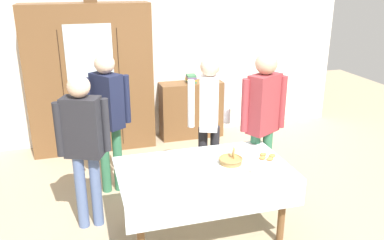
% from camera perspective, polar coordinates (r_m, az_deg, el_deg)
% --- Properties ---
extents(ground_plane, '(12.00, 12.00, 0.00)m').
position_cam_1_polar(ground_plane, '(4.49, 0.74, -14.10)').
color(ground_plane, tan).
rests_on(ground_plane, ground).
extents(back_wall, '(6.40, 0.10, 2.70)m').
position_cam_1_polar(back_wall, '(6.41, -6.21, 9.28)').
color(back_wall, silver).
rests_on(back_wall, ground).
extents(dining_table, '(1.65, 0.98, 0.74)m').
position_cam_1_polar(dining_table, '(3.97, 1.77, -8.20)').
color(dining_table, brown).
rests_on(dining_table, ground).
extents(wall_cabinet, '(1.76, 0.46, 2.14)m').
position_cam_1_polar(wall_cabinet, '(6.09, -14.00, 5.56)').
color(wall_cabinet, brown).
rests_on(wall_cabinet, ground).
extents(bookshelf_low, '(0.99, 0.35, 0.90)m').
position_cam_1_polar(bookshelf_low, '(6.54, -0.11, 1.46)').
color(bookshelf_low, brown).
rests_on(bookshelf_low, ground).
extents(book_stack, '(0.15, 0.22, 0.13)m').
position_cam_1_polar(book_stack, '(6.40, -0.11, 5.83)').
color(book_stack, '#3D754C').
rests_on(book_stack, bookshelf_low).
extents(tea_cup_front_edge, '(0.13, 0.13, 0.06)m').
position_cam_1_polar(tea_cup_front_edge, '(4.26, 7.14, -4.39)').
color(tea_cup_front_edge, white).
rests_on(tea_cup_front_edge, dining_table).
extents(tea_cup_near_left, '(0.13, 0.13, 0.06)m').
position_cam_1_polar(tea_cup_near_left, '(3.95, 0.37, -6.18)').
color(tea_cup_near_left, silver).
rests_on(tea_cup_near_left, dining_table).
extents(tea_cup_center, '(0.13, 0.13, 0.06)m').
position_cam_1_polar(tea_cup_center, '(3.67, 3.65, -8.43)').
color(tea_cup_center, white).
rests_on(tea_cup_center, dining_table).
extents(tea_cup_near_right, '(0.13, 0.13, 0.06)m').
position_cam_1_polar(tea_cup_near_right, '(3.90, -4.72, -6.68)').
color(tea_cup_near_right, white).
rests_on(tea_cup_near_right, dining_table).
extents(tea_cup_back_edge, '(0.13, 0.13, 0.06)m').
position_cam_1_polar(tea_cup_back_edge, '(3.86, 8.87, -7.13)').
color(tea_cup_back_edge, silver).
rests_on(tea_cup_back_edge, dining_table).
extents(tea_cup_mid_left, '(0.13, 0.13, 0.06)m').
position_cam_1_polar(tea_cup_mid_left, '(3.79, -6.78, -7.55)').
color(tea_cup_mid_left, white).
rests_on(tea_cup_mid_left, dining_table).
extents(bread_basket, '(0.24, 0.24, 0.16)m').
position_cam_1_polar(bread_basket, '(4.04, 5.45, -5.61)').
color(bread_basket, '#9E7542').
rests_on(bread_basket, dining_table).
extents(pastry_plate, '(0.28, 0.28, 0.05)m').
position_cam_1_polar(pastry_plate, '(4.18, 10.46, -5.24)').
color(pastry_plate, white).
rests_on(pastry_plate, dining_table).
extents(spoon_center, '(0.12, 0.02, 0.01)m').
position_cam_1_polar(spoon_center, '(4.11, -2.96, -5.55)').
color(spoon_center, silver).
rests_on(spoon_center, dining_table).
extents(spoon_front_edge, '(0.12, 0.02, 0.01)m').
position_cam_1_polar(spoon_front_edge, '(3.60, -2.27, -9.43)').
color(spoon_front_edge, silver).
rests_on(spoon_front_edge, dining_table).
extents(person_beside_shelf, '(0.52, 0.35, 1.74)m').
position_cam_1_polar(person_beside_shelf, '(4.49, 9.94, 0.84)').
color(person_beside_shelf, '#33704C').
rests_on(person_beside_shelf, ground).
extents(person_by_cabinet, '(0.52, 0.33, 1.62)m').
position_cam_1_polar(person_by_cabinet, '(4.12, -14.94, -2.53)').
color(person_by_cabinet, slate).
rests_on(person_by_cabinet, ground).
extents(person_behind_table_right, '(0.52, 0.41, 1.64)m').
position_cam_1_polar(person_behind_table_right, '(4.71, 2.45, 1.13)').
color(person_behind_table_right, '#232328').
rests_on(person_behind_table_right, ground).
extents(person_near_right_end, '(0.52, 0.41, 1.69)m').
position_cam_1_polar(person_near_right_end, '(4.76, -11.70, 1.32)').
color(person_near_right_end, '#33704C').
rests_on(person_near_right_end, ground).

